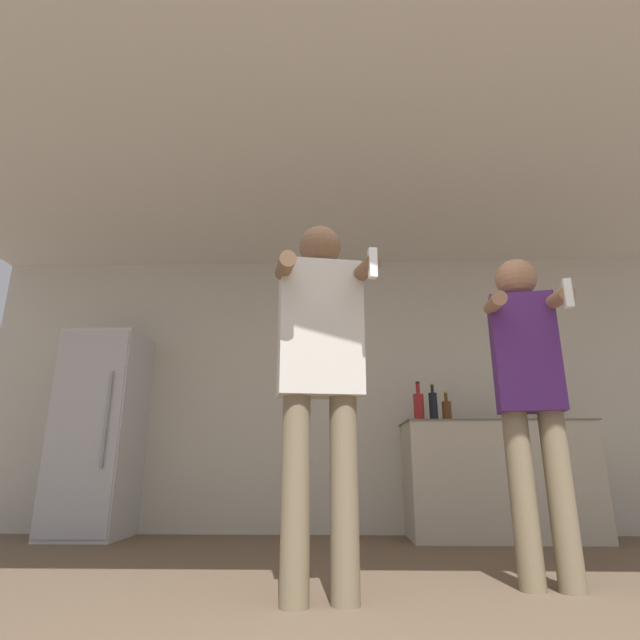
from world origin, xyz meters
TOP-DOWN VIEW (x-y plane):
  - wall_back at (0.00, 3.22)m, footprint 7.00×0.06m
  - ceiling_slab at (0.00, 1.60)m, footprint 7.00×3.71m
  - refrigerator at (-2.24, 2.89)m, footprint 0.61×0.64m
  - counter at (1.15, 2.90)m, footprint 1.53×0.63m
  - bottle_green_wine at (1.67, 2.84)m, footprint 0.07×0.07m
  - bottle_amber_bourbon at (0.52, 2.84)m, footprint 0.09×0.09m
  - bottle_dark_rum at (0.76, 2.84)m, footprint 0.08×0.08m
  - bottle_brown_liquor at (0.64, 2.84)m, footprint 0.07×0.07m
  - person_woman_foreground at (-0.27, 0.88)m, footprint 0.51×0.50m
  - person_man_side at (0.82, 1.16)m, footprint 0.45×0.55m

SIDE VIEW (x-z plane):
  - counter at x=1.15m, z-range 0.00..0.93m
  - refrigerator at x=-2.24m, z-range 0.00..1.71m
  - person_man_side at x=0.82m, z-range 0.14..1.82m
  - bottle_green_wine at x=1.67m, z-range 0.91..1.15m
  - bottle_dark_rum at x=0.76m, z-range 0.90..1.16m
  - person_woman_foreground at x=-0.27m, z-range 0.15..1.91m
  - bottle_brown_liquor at x=0.64m, z-range 0.90..1.23m
  - bottle_amber_bourbon at x=0.52m, z-range 0.89..1.24m
  - wall_back at x=0.00m, z-range 0.00..2.55m
  - ceiling_slab at x=0.00m, z-range 2.55..2.60m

